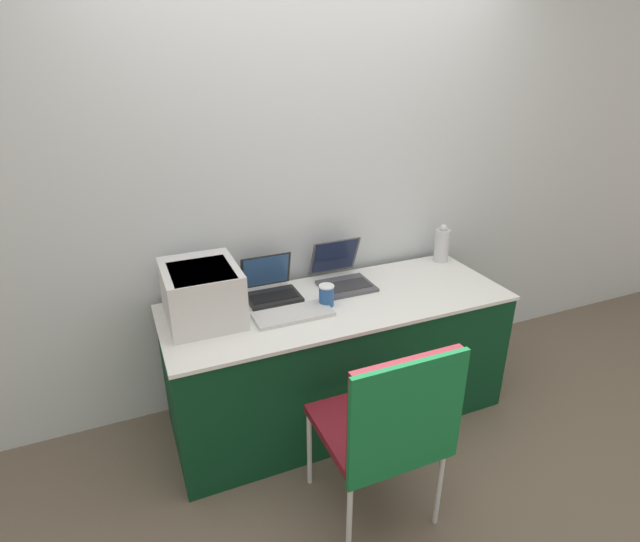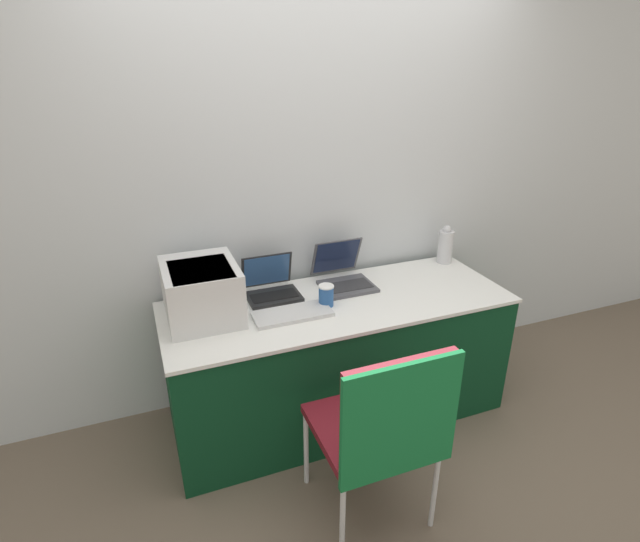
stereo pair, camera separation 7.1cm
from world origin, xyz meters
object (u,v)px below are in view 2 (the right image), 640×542
laptop_left (271,287)px  coffee_cup (326,295)px  chair (385,424)px  printer (202,290)px  metal_pitcher (445,246)px  laptop_right (343,275)px  external_keyboard (292,314)px

laptop_left → coffee_cup: size_ratio=2.47×
laptop_left → chair: bearing=-79.7°
printer → chair: 1.11m
metal_pitcher → laptop_right: bearing=-175.1°
external_keyboard → laptop_right: bearing=33.0°
laptop_left → laptop_right: 0.43m
external_keyboard → printer: bearing=160.0°
laptop_right → chair: laptop_right is taller
coffee_cup → laptop_left: bearing=135.6°
coffee_cup → metal_pitcher: size_ratio=0.47×
printer → laptop_right: (0.82, 0.10, -0.10)m
printer → laptop_right: 0.84m
printer → chair: bearing=-57.2°
laptop_right → external_keyboard: (-0.40, -0.26, -0.04)m
laptop_left → printer: bearing=-163.2°
chair → external_keyboard: bearing=101.6°
laptop_right → coffee_cup: laptop_right is taller
metal_pitcher → laptop_left: bearing=-177.6°
laptop_right → metal_pitcher: metal_pitcher is taller
printer → metal_pitcher: size_ratio=1.72×
laptop_left → external_keyboard: (0.03, -0.27, -0.04)m
coffee_cup → metal_pitcher: 0.98m
chair → laptop_left: bearing=100.3°
printer → laptop_right: size_ratio=1.24×
printer → coffee_cup: size_ratio=3.64×
coffee_cup → chair: 0.81m
laptop_right → chair: 1.05m
coffee_cup → chair: chair is taller
laptop_left → laptop_right: laptop_right is taller
laptop_left → coffee_cup: bearing=-44.4°
laptop_left → laptop_right: bearing=-1.9°
laptop_left → chair: laptop_left is taller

